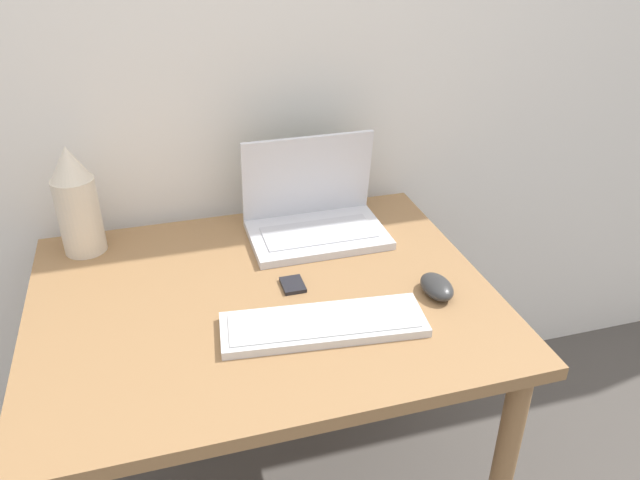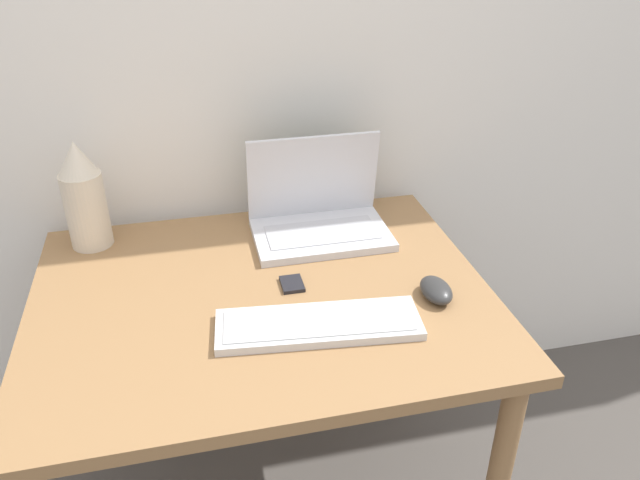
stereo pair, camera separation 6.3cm
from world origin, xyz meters
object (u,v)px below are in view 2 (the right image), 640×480
(laptop, at_px, (318,213))
(mp3_player, at_px, (292,284))
(mouse, at_px, (436,290))
(keyboard, at_px, (319,324))
(vase, at_px, (84,196))

(laptop, relative_size, mp3_player, 5.20)
(mouse, bearing_deg, keyboard, -169.80)
(mouse, height_order, mp3_player, mouse)
(keyboard, relative_size, vase, 1.57)
(vase, bearing_deg, keyboard, -44.32)
(mouse, bearing_deg, laptop, 117.67)
(laptop, xyz_separation_m, mp3_player, (-0.11, -0.23, -0.05))
(vase, bearing_deg, mp3_player, -33.51)
(laptop, xyz_separation_m, vase, (-0.57, 0.07, 0.08))
(mouse, relative_size, mp3_player, 1.57)
(mp3_player, bearing_deg, laptop, 63.94)
(laptop, bearing_deg, keyboard, -102.79)
(laptop, distance_m, mp3_player, 0.26)
(mouse, relative_size, vase, 0.38)
(laptop, relative_size, vase, 1.25)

